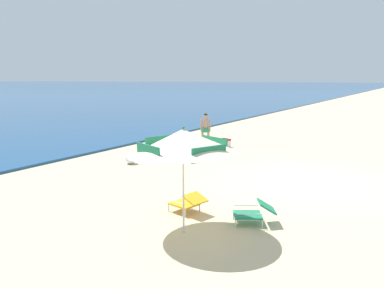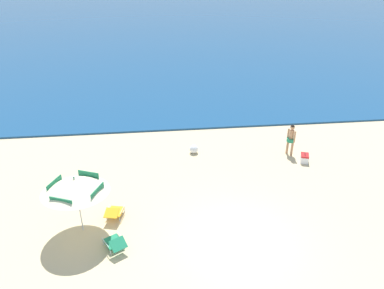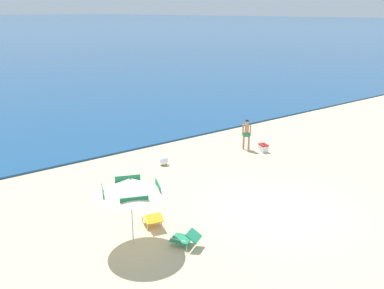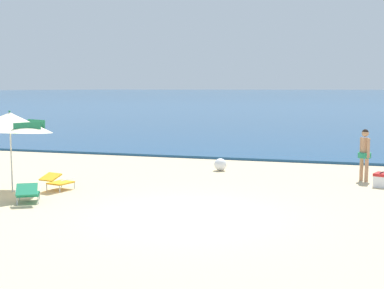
% 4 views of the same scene
% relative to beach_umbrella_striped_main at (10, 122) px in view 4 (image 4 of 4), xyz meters
% --- Properties ---
extents(ground_plane, '(800.00, 800.00, 0.00)m').
position_rel_beach_umbrella_striped_main_xyz_m(ground_plane, '(5.31, -1.13, -1.91)').
color(ground_plane, '#D1BA8E').
extents(ocean_water, '(800.00, 800.00, 0.10)m').
position_rel_beach_umbrella_striped_main_xyz_m(ocean_water, '(5.31, 407.87, -1.86)').
color(ocean_water, navy).
rests_on(ocean_water, ground).
extents(beach_umbrella_striped_main, '(2.99, 3.00, 2.24)m').
position_rel_beach_umbrella_striped_main_xyz_m(beach_umbrella_striped_main, '(0.00, 0.00, 0.00)').
color(beach_umbrella_striped_main, silver).
rests_on(beach_umbrella_striped_main, ground).
extents(lounge_chair_under_umbrella, '(0.90, 1.03, 0.52)m').
position_rel_beach_umbrella_striped_main_xyz_m(lounge_chair_under_umbrella, '(1.22, -1.07, -1.64)').
color(lounge_chair_under_umbrella, '#1E7F56').
rests_on(lounge_chair_under_umbrella, ground).
extents(lounge_chair_beside_umbrella, '(0.72, 0.97, 0.51)m').
position_rel_beach_umbrella_striped_main_xyz_m(lounge_chair_beside_umbrella, '(1.06, 0.54, -1.64)').
color(lounge_chair_beside_umbrella, gold).
rests_on(lounge_chair_beside_umbrella, ground).
extents(person_standing_near_shore, '(0.39, 0.42, 1.59)m').
position_rel_beach_umbrella_striped_main_xyz_m(person_standing_near_shore, '(9.21, 4.51, -0.99)').
color(person_standing_near_shore, tan).
rests_on(person_standing_near_shore, ground).
extents(cooler_box, '(0.50, 0.58, 0.43)m').
position_rel_beach_umbrella_striped_main_xyz_m(cooler_box, '(9.67, 3.72, -1.71)').
color(cooler_box, white).
rests_on(cooler_box, ground).
extents(beach_ball, '(0.43, 0.43, 0.43)m').
position_rel_beach_umbrella_striped_main_xyz_m(beach_ball, '(4.56, 5.18, -1.70)').
color(beach_ball, white).
rests_on(beach_ball, ground).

